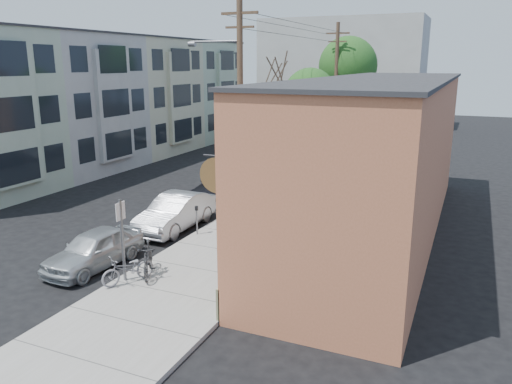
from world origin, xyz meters
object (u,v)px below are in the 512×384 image
at_px(patron_grey, 246,238).
at_px(cyclist, 234,227).
at_px(parked_bike_a, 148,259).
at_px(car_1, 176,212).
at_px(sign_post, 122,232).
at_px(parked_bike_b, 128,269).
at_px(car_2, 222,185).
at_px(tree_bare, 274,141).
at_px(car_4, 296,153).
at_px(parking_meter_near, 197,215).
at_px(utility_pole_near, 239,102).
at_px(patio_chair_b, 247,268).
at_px(parking_meter_far, 261,181).
at_px(patron_green, 263,234).
at_px(car_3, 263,168).
at_px(tree_leafy_far, 348,66).
at_px(bus, 294,127).
at_px(tree_leafy_mid, 310,95).
at_px(car_0, 94,249).
at_px(patio_chair_a, 232,281).

xyz_separation_m(patron_grey, cyclist, (-1.11, 1.34, -0.13)).
relative_size(parked_bike_a, car_1, 0.41).
distance_m(sign_post, parked_bike_b, 1.23).
bearing_deg(car_2, sign_post, -81.62).
relative_size(tree_bare, car_4, 1.26).
distance_m(parking_meter_near, utility_pole_near, 5.93).
bearing_deg(patio_chair_b, patron_grey, 123.59).
bearing_deg(parking_meter_near, parking_meter_far, 90.00).
height_order(cyclist, car_2, cyclist).
height_order(patron_green, car_3, patron_green).
bearing_deg(parked_bike_b, tree_leafy_far, 117.12).
bearing_deg(patio_chair_b, bus, 113.88).
distance_m(parking_meter_near, parked_bike_a, 4.37).
height_order(tree_leafy_mid, patio_chair_b, tree_leafy_mid).
bearing_deg(parked_bike_a, car_0, 149.47).
xyz_separation_m(tree_bare, patron_grey, (2.58, -9.21, -2.08)).
height_order(sign_post, tree_leafy_far, tree_leafy_far).
height_order(tree_bare, cyclist, tree_bare).
bearing_deg(tree_leafy_mid, bus, 113.51).
relative_size(car_3, car_4, 0.98).
xyz_separation_m(parked_bike_a, car_1, (-2.04, 4.96, 0.04)).
bearing_deg(patron_grey, parked_bike_a, -22.59).
bearing_deg(bus, car_0, -81.60).
xyz_separation_m(parked_bike_a, car_2, (-2.49, 10.34, 0.01)).
bearing_deg(patron_green, parking_meter_far, -177.23).
bearing_deg(cyclist, car_4, -75.75).
distance_m(patron_grey, car_2, 9.37).
height_order(tree_bare, tree_leafy_mid, tree_leafy_mid).
bearing_deg(parked_bike_a, patio_chair_a, -31.34).
xyz_separation_m(utility_pole_near, bus, (-4.66, 21.29, -3.85)).
bearing_deg(car_2, patio_chair_b, -60.42).
bearing_deg(parked_bike_a, tree_leafy_mid, 61.74).
height_order(patron_grey, car_0, patron_grey).
bearing_deg(patron_grey, car_1, -95.30).
height_order(car_3, car_4, car_4).
distance_m(parking_meter_near, patio_chair_b, 5.11).
bearing_deg(car_2, patio_chair_a, -63.29).
height_order(tree_leafy_far, patio_chair_b, tree_leafy_far).
bearing_deg(tree_leafy_far, parking_meter_far, -91.90).
bearing_deg(utility_pole_near, patio_chair_b, -63.06).
height_order(parking_meter_far, car_1, car_1).
bearing_deg(patron_grey, car_4, -142.72).
relative_size(utility_pole_near, car_0, 2.46).
xyz_separation_m(patio_chair_b, patron_grey, (-0.71, 1.46, 0.45)).
bearing_deg(tree_bare, parking_meter_near, -94.29).
relative_size(patron_green, car_0, 0.43).
height_order(utility_pole_near, car_1, utility_pole_near).
relative_size(parked_bike_b, car_3, 0.39).
bearing_deg(car_1, patron_grey, -28.88).
height_order(car_0, bus, bus).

